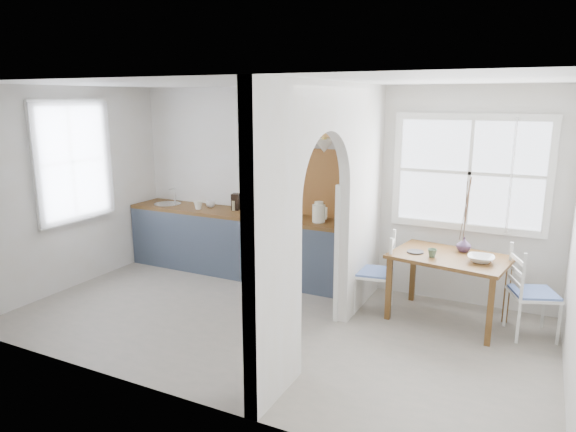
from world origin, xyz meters
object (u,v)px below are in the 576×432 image
at_px(dining_table, 448,288).
at_px(vase, 464,245).
at_px(kettle, 319,212).
at_px(chair_left, 374,272).
at_px(chair_right, 534,292).

height_order(dining_table, vase, vase).
bearing_deg(dining_table, kettle, -179.99).
bearing_deg(kettle, vase, 10.40).
height_order(chair_left, kettle, kettle).
relative_size(dining_table, kettle, 4.55).
height_order(chair_left, chair_right, chair_right).
height_order(dining_table, chair_right, chair_right).
height_order(dining_table, kettle, kettle).
xyz_separation_m(dining_table, vase, (0.11, 0.22, 0.46)).
distance_m(kettle, vase, 1.80).
bearing_deg(chair_right, kettle, 62.73).
bearing_deg(vase, chair_left, -162.21).
distance_m(dining_table, vase, 0.52).
xyz_separation_m(chair_right, kettle, (-2.54, 0.27, 0.55)).
bearing_deg(vase, kettle, 178.07).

